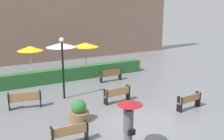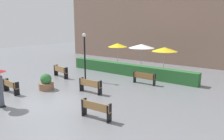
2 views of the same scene
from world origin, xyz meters
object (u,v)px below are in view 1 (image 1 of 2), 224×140
at_px(pedestrian_with_umbrella, 129,119).
at_px(planter_pot, 79,112).
at_px(bench_near_left, 70,133).
at_px(bench_mid_center, 117,94).
at_px(patio_umbrella_yellow, 30,48).
at_px(patio_umbrella_yellow_far, 85,45).
at_px(bench_far_left, 25,99).
at_px(bench_back_row, 111,74).
at_px(patio_umbrella_white, 61,45).
at_px(lamp_post, 63,61).
at_px(bench_near_right, 190,100).

xyz_separation_m(pedestrian_with_umbrella, planter_pot, (-0.65, 3.41, -0.87)).
bearing_deg(pedestrian_with_umbrella, bench_near_left, 138.79).
relative_size(bench_mid_center, planter_pot, 1.51).
height_order(planter_pot, patio_umbrella_yellow, patio_umbrella_yellow).
xyz_separation_m(pedestrian_with_umbrella, patio_umbrella_yellow_far, (3.66, 12.52, 0.83)).
bearing_deg(bench_near_left, bench_far_left, 99.89).
xyz_separation_m(bench_back_row, bench_far_left, (-6.50, -2.29, 0.04)).
relative_size(bench_far_left, patio_umbrella_yellow, 0.71).
bearing_deg(patio_umbrella_white, lamp_post, -107.44).
bearing_deg(pedestrian_with_umbrella, patio_umbrella_yellow, 94.50).
height_order(bench_near_right, patio_umbrella_yellow, patio_umbrella_yellow).
bearing_deg(pedestrian_with_umbrella, patio_umbrella_white, 83.06).
bearing_deg(bench_mid_center, pedestrian_with_umbrella, -115.23).
relative_size(bench_near_right, planter_pot, 1.45).
distance_m(bench_back_row, bench_far_left, 6.89).
xyz_separation_m(bench_mid_center, patio_umbrella_white, (-0.68, 7.70, 1.80)).
xyz_separation_m(bench_back_row, bench_near_right, (1.12, -6.64, -0.00)).
relative_size(planter_pot, patio_umbrella_yellow_far, 0.47).
bearing_deg(patio_umbrella_white, bench_far_left, -124.08).
relative_size(pedestrian_with_umbrella, patio_umbrella_white, 0.82).
height_order(bench_back_row, bench_far_left, bench_far_left).
distance_m(bench_mid_center, bench_near_left, 5.01).
relative_size(bench_mid_center, bench_near_left, 1.06).
bearing_deg(patio_umbrella_yellow, patio_umbrella_yellow_far, 6.13).
height_order(bench_far_left, lamp_post, lamp_post).
bearing_deg(bench_near_right, patio_umbrella_white, 108.68).
distance_m(bench_near_right, planter_pot, 5.87).
distance_m(bench_near_left, patio_umbrella_white, 11.40).
relative_size(bench_back_row, bench_mid_center, 1.05).
bearing_deg(bench_near_left, lamp_post, 73.54).
height_order(bench_back_row, bench_near_left, bench_back_row).
bearing_deg(bench_mid_center, patio_umbrella_white, 95.05).
distance_m(lamp_post, patio_umbrella_yellow_far, 6.98).
bearing_deg(patio_umbrella_yellow, pedestrian_with_umbrella, -85.50).
relative_size(planter_pot, patio_umbrella_yellow, 0.44).
xyz_separation_m(bench_near_left, patio_umbrella_white, (3.28, 10.76, 1.83)).
height_order(planter_pot, lamp_post, lamp_post).
relative_size(bench_back_row, patio_umbrella_yellow, 0.70).
relative_size(bench_back_row, bench_far_left, 0.98).
xyz_separation_m(planter_pot, patio_umbrella_yellow_far, (4.31, 9.11, 1.69)).
bearing_deg(planter_pot, bench_mid_center, 23.24).
xyz_separation_m(pedestrian_with_umbrella, lamp_post, (-0.25, 6.74, 0.92)).
bearing_deg(bench_near_left, bench_mid_center, 37.71).
distance_m(bench_mid_center, lamp_post, 3.66).
bearing_deg(patio_umbrella_white, planter_pot, -103.59).
bearing_deg(bench_near_right, patio_umbrella_yellow, 120.53).
distance_m(bench_far_left, bench_mid_center, 5.05).
bearing_deg(planter_pot, bench_back_row, 48.43).
distance_m(bench_back_row, patio_umbrella_yellow, 6.23).
bearing_deg(bench_mid_center, planter_pot, -156.76).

